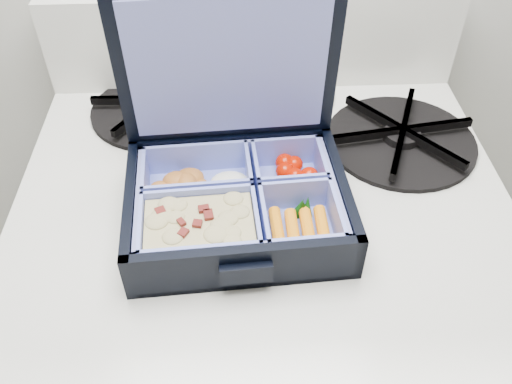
{
  "coord_description": "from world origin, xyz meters",
  "views": [
    {
      "loc": [
        -0.34,
        1.23,
        1.33
      ],
      "look_at": [
        -0.32,
        1.66,
        0.92
      ],
      "focal_mm": 38.0,
      "sensor_mm": 36.0,
      "label": 1
    }
  ],
  "objects_px": {
    "stove": "(261,378)",
    "bento_box": "(238,204)",
    "fork": "(320,137)",
    "burner_grate": "(402,134)"
  },
  "relations": [
    {
      "from": "bento_box",
      "to": "fork",
      "type": "bearing_deg",
      "value": 49.01
    },
    {
      "from": "burner_grate",
      "to": "bento_box",
      "type": "bearing_deg",
      "value": -148.65
    },
    {
      "from": "bento_box",
      "to": "fork",
      "type": "distance_m",
      "value": 0.19
    },
    {
      "from": "fork",
      "to": "burner_grate",
      "type": "bearing_deg",
      "value": 7.45
    },
    {
      "from": "stove",
      "to": "bento_box",
      "type": "height_order",
      "value": "bento_box"
    },
    {
      "from": "bento_box",
      "to": "burner_grate",
      "type": "bearing_deg",
      "value": 27.88
    },
    {
      "from": "stove",
      "to": "bento_box",
      "type": "bearing_deg",
      "value": -130.22
    },
    {
      "from": "stove",
      "to": "bento_box",
      "type": "xyz_separation_m",
      "value": [
        -0.03,
        -0.04,
        0.47
      ]
    },
    {
      "from": "stove",
      "to": "burner_grate",
      "type": "height_order",
      "value": "burner_grate"
    },
    {
      "from": "burner_grate",
      "to": "fork",
      "type": "distance_m",
      "value": 0.11
    }
  ]
}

